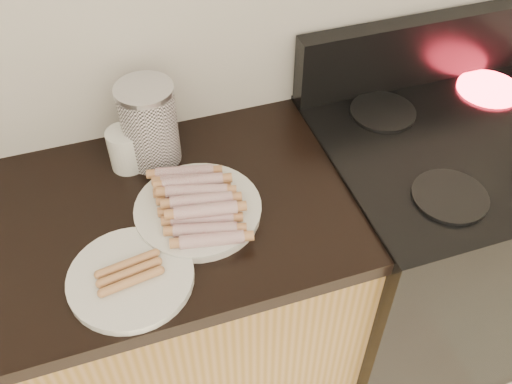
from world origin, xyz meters
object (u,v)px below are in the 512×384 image
object	(u,v)px
canister	(149,124)
mug	(126,149)
side_plate	(131,278)
main_plate	(198,211)
stove	(432,247)

from	to	relation	value
canister	mug	bearing A→B (deg)	-173.86
side_plate	mug	size ratio (longest dim) A/B	2.47
main_plate	mug	bearing A→B (deg)	119.80
stove	mug	xyz separation A→B (m)	(-0.87, 0.20, 0.50)
stove	main_plate	bearing A→B (deg)	-178.35
canister	stove	bearing A→B (deg)	-14.23
stove	main_plate	size ratio (longest dim) A/B	3.15
side_plate	canister	xyz separation A→B (m)	(0.12, 0.36, 0.10)
side_plate	mug	distance (m)	0.36
main_plate	mug	size ratio (longest dim) A/B	2.71
canister	mug	xyz separation A→B (m)	(-0.07, -0.01, -0.06)
canister	mug	world-z (taller)	canister
side_plate	canister	distance (m)	0.40
canister	side_plate	bearing A→B (deg)	-108.80
side_plate	mug	bearing A→B (deg)	81.07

